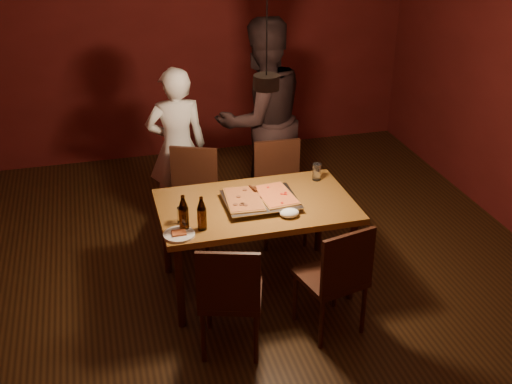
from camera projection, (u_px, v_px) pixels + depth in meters
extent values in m
plane|color=#38220F|center=(265.00, 292.00, 5.18)|extent=(6.00, 6.00, 0.00)
plane|color=maroon|center=(193.00, 34.00, 7.13)|extent=(5.00, 0.00, 5.00)
cube|color=brown|center=(256.00, 206.00, 4.95)|extent=(1.50, 0.90, 0.05)
cylinder|color=#38190F|center=(180.00, 287.00, 4.65)|extent=(0.06, 0.06, 0.70)
cylinder|color=#38190F|center=(352.00, 260.00, 4.95)|extent=(0.06, 0.06, 0.70)
cylinder|color=#38190F|center=(166.00, 236.00, 5.28)|extent=(0.06, 0.06, 0.70)
cylinder|color=#38190F|center=(319.00, 215.00, 5.59)|extent=(0.06, 0.06, 0.70)
cube|color=#38190F|center=(190.00, 205.00, 5.60)|extent=(0.55, 0.55, 0.04)
cube|color=#38190F|center=(194.00, 171.00, 5.65)|extent=(0.40, 0.19, 0.45)
cube|color=#38190F|center=(281.00, 197.00, 5.74)|extent=(0.44, 0.44, 0.04)
cube|color=#38190F|center=(277.00, 164.00, 5.79)|extent=(0.42, 0.05, 0.45)
cube|color=#38190F|center=(231.00, 295.00, 4.42)|extent=(0.53, 0.53, 0.04)
cube|color=#38190F|center=(228.00, 282.00, 4.14)|extent=(0.41, 0.15, 0.45)
cube|color=#38190F|center=(330.00, 278.00, 4.61)|extent=(0.50, 0.50, 0.04)
cube|color=#38190F|center=(348.00, 262.00, 4.35)|extent=(0.42, 0.12, 0.45)
cube|color=silver|center=(261.00, 202.00, 4.91)|extent=(0.59, 0.50, 0.05)
cube|color=maroon|center=(244.00, 199.00, 4.88)|extent=(0.30, 0.44, 0.02)
cube|color=gold|center=(275.00, 195.00, 4.94)|extent=(0.29, 0.43, 0.02)
cylinder|color=black|center=(184.00, 219.00, 4.54)|extent=(0.07, 0.07, 0.17)
cone|color=black|center=(183.00, 202.00, 4.48)|extent=(0.07, 0.07, 0.10)
cylinder|color=black|center=(202.00, 219.00, 4.55)|extent=(0.07, 0.07, 0.16)
cone|color=black|center=(201.00, 203.00, 4.49)|extent=(0.07, 0.07, 0.09)
cylinder|color=silver|center=(182.00, 215.00, 4.66)|extent=(0.07, 0.07, 0.11)
cylinder|color=silver|center=(317.00, 172.00, 5.28)|extent=(0.07, 0.07, 0.14)
cylinder|color=white|center=(179.00, 234.00, 4.51)|extent=(0.22, 0.22, 0.02)
cube|color=gold|center=(179.00, 233.00, 4.50)|extent=(0.10, 0.08, 0.01)
ellipsoid|color=white|center=(289.00, 213.00, 4.74)|extent=(0.15, 0.11, 0.06)
imported|color=white|center=(177.00, 147.00, 5.90)|extent=(0.55, 0.36, 1.52)
imported|color=black|center=(262.00, 120.00, 6.00)|extent=(1.09, 0.94, 1.91)
cylinder|color=black|center=(266.00, 82.00, 4.39)|extent=(0.18, 0.18, 0.10)
cylinder|color=black|center=(267.00, 0.00, 4.14)|extent=(0.01, 0.01, 1.00)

